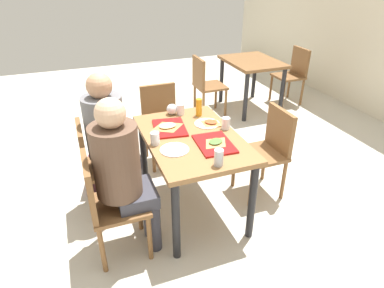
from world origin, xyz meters
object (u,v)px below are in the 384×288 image
chair_far_side (269,146)px  paper_plate_center (207,124)px  background_chair_near (205,82)px  person_in_brown_jacket (123,168)px  plastic_cup_c (181,109)px  chair_near_right (106,201)px  plastic_cup_b (155,139)px  handbag (96,175)px  foil_bundle (172,109)px  tray_red_far (214,144)px  background_chair_far (293,72)px  pizza_slice_a (167,126)px  pizza_slice_b (216,142)px  chair_near_left (97,162)px  main_table (192,147)px  tray_red_near (170,128)px  plastic_cup_a (226,123)px  soda_can (219,158)px  condiment_bottle (199,107)px  background_table (252,69)px  chair_left_end (161,118)px  person_in_red (110,133)px  pizza_slice_c (211,122)px  paper_plate_near_edge (175,150)px

chair_far_side → paper_plate_center: 0.63m
chair_far_side → background_chair_near: size_ratio=1.00×
person_in_brown_jacket → paper_plate_center: size_ratio=5.68×
plastic_cup_c → chair_near_right: bearing=-48.1°
plastic_cup_b → plastic_cup_c: (-0.47, 0.37, 0.00)m
handbag → background_chair_near: background_chair_near is taller
chair_near_right → foil_bundle: 1.09m
tray_red_far → plastic_cup_c: plastic_cup_c is taller
person_in_brown_jacket → background_chair_far: bearing=126.0°
pizza_slice_a → pizza_slice_b: (0.40, 0.27, 0.00)m
foil_bundle → plastic_cup_c: bearing=69.3°
chair_near_left → background_chair_near: size_ratio=1.00×
chair_near_left → pizza_slice_a: size_ratio=3.62×
main_table → background_chair_far: (-1.89, 2.37, -0.14)m
tray_red_near → pizza_slice_b: bearing=32.2°
pizza_slice_b → plastic_cup_a: (-0.23, 0.19, 0.03)m
plastic_cup_b → handbag: plastic_cup_b is taller
tray_red_near → soda_can: size_ratio=2.95×
condiment_bottle → background_table: size_ratio=0.18×
condiment_bottle → chair_left_end: bearing=-160.7°
soda_can → condiment_bottle: 0.86m
pizza_slice_a → condiment_bottle: (-0.16, 0.35, 0.06)m
person_in_red → condiment_bottle: bearing=95.8°
main_table → paper_plate_center: (-0.17, 0.20, 0.11)m
soda_can → tray_red_far: bearing=161.7°
paper_plate_center → background_chair_far: 2.78m
background_chair_near → chair_far_side: bearing=-4.5°
main_table → soda_can: size_ratio=9.14×
chair_near_left → person_in_red: 0.28m
handbag → background_table: 2.76m
person_in_red → pizza_slice_b: 0.88m
background_table → condiment_bottle: bearing=-43.1°
chair_left_end → pizza_slice_c: size_ratio=4.00×
plastic_cup_b → handbag: size_ratio=0.31×
chair_near_left → pizza_slice_a: chair_near_left is taller
pizza_slice_a → person_in_red: bearing=-99.8°
plastic_cup_b → background_chair_far: (-1.92, 2.69, -0.29)m
chair_near_right → condiment_bottle: bearing=123.8°
chair_far_side → pizza_slice_a: (-0.20, -0.90, 0.27)m
chair_near_left → chair_near_right: same height
condiment_bottle → background_table: bearing=136.9°
chair_near_right → plastic_cup_b: chair_near_right is taller
foil_bundle → background_chair_near: size_ratio=0.12×
chair_left_end → condiment_bottle: size_ratio=5.25×
paper_plate_near_edge → pizza_slice_b: 0.33m
paper_plate_center → background_table: size_ratio=0.24×
pizza_slice_a → plastic_cup_c: size_ratio=2.32×
pizza_slice_c → foil_bundle: (-0.32, -0.25, 0.03)m
main_table → pizza_slice_c: (-0.15, 0.23, 0.12)m
chair_near_left → foil_bundle: 0.82m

